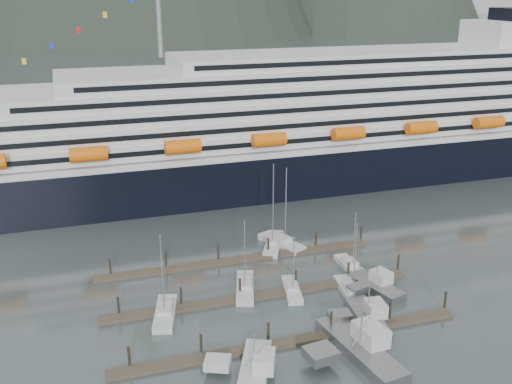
% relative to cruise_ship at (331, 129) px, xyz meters
% --- Properties ---
extents(ground, '(1600.00, 1600.00, 0.00)m').
position_rel_cruise_ship_xyz_m(ground, '(-30.03, -54.94, -12.04)').
color(ground, '#424E4E').
rests_on(ground, ground).
extents(cruise_ship, '(210.00, 30.40, 50.30)m').
position_rel_cruise_ship_xyz_m(cruise_ship, '(0.00, 0.00, 0.00)').
color(cruise_ship, black).
rests_on(cruise_ship, ground).
extents(dock_near, '(48.18, 2.28, 3.20)m').
position_rel_cruise_ship_xyz_m(dock_near, '(-34.95, -64.89, -11.73)').
color(dock_near, '#493B2E').
rests_on(dock_near, ground).
extents(dock_mid, '(48.18, 2.28, 3.20)m').
position_rel_cruise_ship_xyz_m(dock_mid, '(-34.95, -51.89, -11.73)').
color(dock_mid, '#493B2E').
rests_on(dock_mid, ground).
extents(dock_far, '(48.18, 2.28, 3.20)m').
position_rel_cruise_ship_xyz_m(dock_far, '(-34.95, -38.89, -11.73)').
color(dock_far, '#493B2E').
rests_on(dock_far, ground).
extents(sailboat_a, '(5.08, 9.88, 13.57)m').
position_rel_cruise_ship_xyz_m(sailboat_a, '(-49.80, -53.09, -11.61)').
color(sailboat_a, '#BABABA').
rests_on(sailboat_a, ground).
extents(sailboat_b, '(5.48, 10.39, 12.56)m').
position_rel_cruise_ship_xyz_m(sailboat_b, '(-36.76, -49.22, -11.63)').
color(sailboat_b, '#BABABA').
rests_on(sailboat_b, ground).
extents(sailboat_c, '(4.04, 8.59, 10.03)m').
position_rel_cruise_ship_xyz_m(sailboat_c, '(-30.09, -52.03, -11.66)').
color(sailboat_c, '#BABABA').
rests_on(sailboat_c, ground).
extents(sailboat_d, '(3.87, 10.56, 12.66)m').
position_rel_cruise_ship_xyz_m(sailboat_d, '(-21.91, -55.59, -11.64)').
color(sailboat_d, '#BABABA').
rests_on(sailboat_d, ground).
extents(sailboat_f, '(6.46, 10.24, 15.37)m').
position_rel_cruise_ship_xyz_m(sailboat_f, '(-25.49, -34.95, -11.59)').
color(sailboat_f, '#BABABA').
rests_on(sailboat_f, ground).
extents(sailboat_g, '(7.02, 10.73, 16.25)m').
position_rel_cruise_ship_xyz_m(sailboat_g, '(-27.05, -34.95, -11.60)').
color(sailboat_g, '#BABABA').
rests_on(sailboat_g, ground).
extents(sailboat_h, '(2.42, 8.25, 10.69)m').
position_rel_cruise_ship_xyz_m(sailboat_h, '(-17.88, -47.40, -11.65)').
color(sailboat_h, '#BABABA').
rests_on(sailboat_h, ground).
extents(trawler_a, '(9.89, 12.08, 6.44)m').
position_rel_cruise_ship_xyz_m(trawler_a, '(-42.04, -69.89, -11.19)').
color(trawler_a, '#BABABA').
rests_on(trawler_a, ground).
extents(trawler_c, '(11.20, 15.73, 7.87)m').
position_rel_cruise_ship_xyz_m(trawler_c, '(-27.96, -69.97, -11.07)').
color(trawler_c, gray).
rests_on(trawler_c, ground).
extents(trawler_d, '(8.23, 11.08, 6.38)m').
position_rel_cruise_ship_xyz_m(trawler_d, '(-23.33, -63.34, -11.20)').
color(trawler_d, gray).
rests_on(trawler_d, ground).
extents(trawler_e, '(8.20, 10.30, 6.33)m').
position_rel_cruise_ship_xyz_m(trawler_e, '(-17.70, -55.52, -11.20)').
color(trawler_e, gray).
rests_on(trawler_e, ground).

